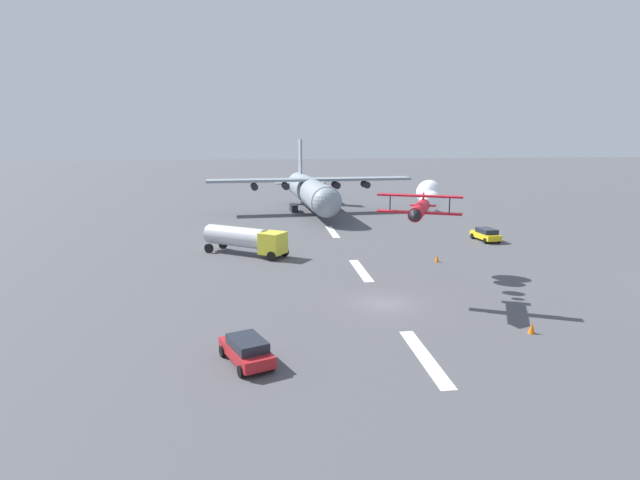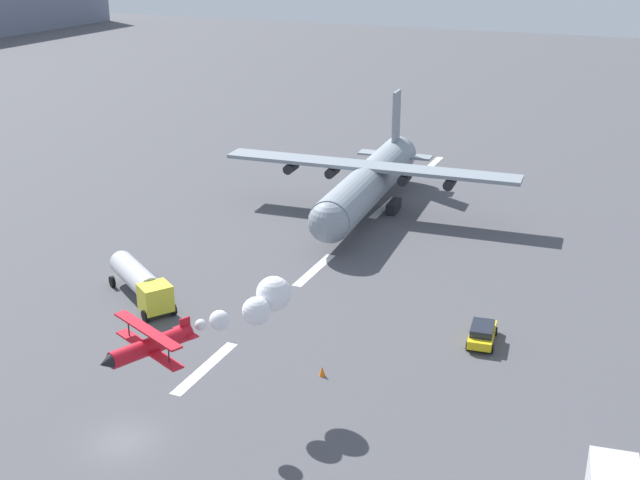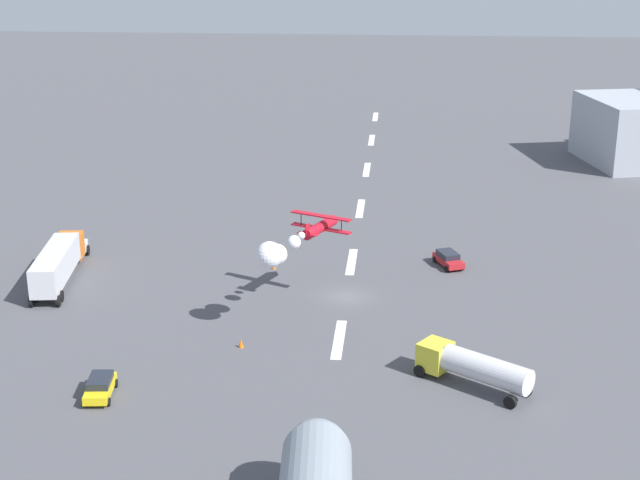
% 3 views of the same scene
% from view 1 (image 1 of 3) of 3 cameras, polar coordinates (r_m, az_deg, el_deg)
% --- Properties ---
extents(ground_plane, '(440.00, 440.00, 0.00)m').
position_cam_1_polar(ground_plane, '(40.20, 7.10, -6.86)').
color(ground_plane, '#4C4C51').
rests_on(ground_plane, ground).
extents(runway_stripe_4, '(8.00, 0.90, 0.01)m').
position_cam_1_polar(runway_stripe_4, '(31.44, 11.35, -12.40)').
color(runway_stripe_4, white).
rests_on(runway_stripe_4, ground).
extents(runway_stripe_5, '(8.00, 0.90, 0.01)m').
position_cam_1_polar(runway_stripe_5, '(49.34, 4.46, -3.30)').
color(runway_stripe_5, white).
rests_on(runway_stripe_5, ground).
extents(runway_stripe_6, '(8.00, 0.90, 0.01)m').
position_cam_1_polar(runway_stripe_6, '(68.14, 1.36, 0.90)').
color(runway_stripe_6, white).
rests_on(runway_stripe_6, ground).
extents(runway_stripe_7, '(8.00, 0.90, 0.01)m').
position_cam_1_polar(runway_stripe_7, '(87.27, -0.39, 3.27)').
color(runway_stripe_7, white).
rests_on(runway_stripe_7, ground).
extents(runway_stripe_8, '(8.00, 0.90, 0.01)m').
position_cam_1_polar(runway_stripe_8, '(106.54, -1.52, 4.79)').
color(runway_stripe_8, white).
rests_on(runway_stripe_8, ground).
extents(cargo_transport_plane, '(29.14, 32.96, 11.48)m').
position_cam_1_polar(cargo_transport_plane, '(83.46, -0.90, 5.31)').
color(cargo_transport_plane, gray).
rests_on(cargo_transport_plane, ground).
extents(stunt_biplane_red, '(13.06, 7.77, 2.64)m').
position_cam_1_polar(stunt_biplane_red, '(45.60, 11.57, 4.39)').
color(stunt_biplane_red, red).
extents(fuel_tanker_truck, '(7.34, 9.04, 2.90)m').
position_cam_1_polar(fuel_tanker_truck, '(55.60, -8.09, 0.16)').
color(fuel_tanker_truck, yellow).
rests_on(fuel_tanker_truck, ground).
extents(followme_car_yellow, '(4.45, 2.41, 1.52)m').
position_cam_1_polar(followme_car_yellow, '(65.38, 17.61, 0.61)').
color(followme_car_yellow, yellow).
rests_on(followme_car_yellow, ground).
extents(airport_staff_sedan, '(4.62, 3.30, 1.52)m').
position_cam_1_polar(airport_staff_sedan, '(30.09, -7.99, -11.74)').
color(airport_staff_sedan, '#B21E23').
rests_on(airport_staff_sedan, ground).
extents(traffic_cone_near, '(0.44, 0.44, 0.75)m').
position_cam_1_polar(traffic_cone_near, '(36.73, 22.06, -8.84)').
color(traffic_cone_near, orange).
rests_on(traffic_cone_near, ground).
extents(traffic_cone_far, '(0.44, 0.44, 0.75)m').
position_cam_1_polar(traffic_cone_far, '(53.53, 12.63, -1.95)').
color(traffic_cone_far, orange).
rests_on(traffic_cone_far, ground).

